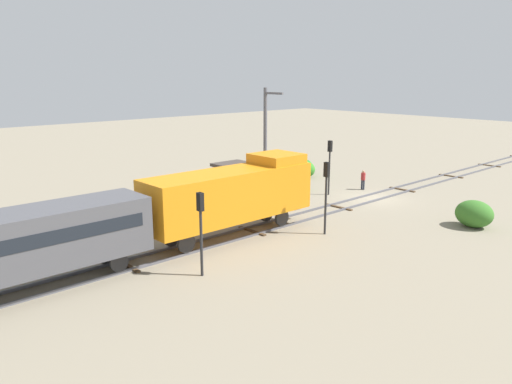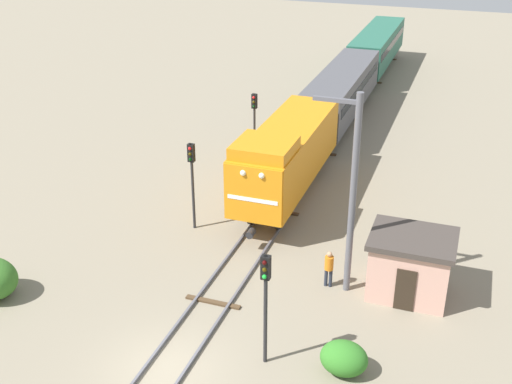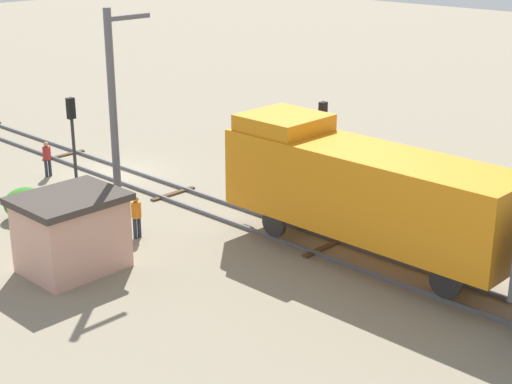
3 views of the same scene
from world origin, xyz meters
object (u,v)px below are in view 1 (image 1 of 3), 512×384
object	(u,v)px
traffic_signal_far	(201,219)
worker_by_signal	(272,191)
relay_hut	(238,181)
locomotive	(233,193)
traffic_signal_near	(330,158)
catenary_mast	(266,143)
worker_near_track	(363,178)
traffic_signal_mid	(326,185)

from	to	relation	value
traffic_signal_far	worker_by_signal	size ratio (longest dim) A/B	2.48
relay_hut	locomotive	bearing A→B (deg)	138.06
traffic_signal_near	relay_hut	world-z (taller)	traffic_signal_near
catenary_mast	relay_hut	bearing A→B (deg)	13.96
traffic_signal_far	worker_by_signal	world-z (taller)	traffic_signal_far
traffic_signal_far	worker_near_track	bearing A→B (deg)	-74.41
worker_near_track	worker_by_signal	size ratio (longest dim) A/B	1.00
locomotive	relay_hut	size ratio (longest dim) A/B	3.31
traffic_signal_mid	catenary_mast	world-z (taller)	catenary_mast
catenary_mast	traffic_signal_mid	bearing A→B (deg)	161.47
traffic_signal_mid	traffic_signal_far	world-z (taller)	traffic_signal_mid
traffic_signal_mid	catenary_mast	bearing A→B (deg)	-18.53
worker_by_signal	locomotive	bearing A→B (deg)	146.26
traffic_signal_mid	worker_near_track	world-z (taller)	traffic_signal_mid
traffic_signal_near	worker_near_track	bearing A→B (deg)	-102.52
locomotive	traffic_signal_far	distance (m)	6.15
traffic_signal_near	traffic_signal_far	size ratio (longest dim) A/B	1.06
traffic_signal_mid	relay_hut	size ratio (longest dim) A/B	1.30
traffic_signal_far	catenary_mast	world-z (taller)	catenary_mast
relay_hut	worker_near_track	bearing A→B (deg)	-117.55
worker_near_track	traffic_signal_mid	bearing A→B (deg)	102.14
relay_hut	traffic_signal_mid	bearing A→B (deg)	168.78
locomotive	worker_by_signal	distance (m)	8.69
worker_by_signal	relay_hut	world-z (taller)	relay_hut
traffic_signal_near	traffic_signal_far	bearing A→B (deg)	110.80
worker_near_track	catenary_mast	world-z (taller)	catenary_mast
traffic_signal_near	worker_near_track	distance (m)	4.25
traffic_signal_near	relay_hut	bearing A→B (deg)	55.14
worker_near_track	relay_hut	bearing A→B (deg)	48.67
locomotive	worker_near_track	distance (m)	16.78
locomotive	traffic_signal_near	size ratio (longest dim) A/B	2.59
traffic_signal_near	catenary_mast	xyz separation A→B (m)	(1.74, 5.54, 1.52)
traffic_signal_near	worker_near_track	xyz separation A→B (m)	(-0.80, -3.60, -2.11)
traffic_signal_near	traffic_signal_mid	world-z (taller)	traffic_signal_mid
locomotive	relay_hut	bearing A→B (deg)	-41.94
locomotive	traffic_signal_near	world-z (taller)	locomotive
traffic_signal_near	traffic_signal_far	distance (m)	19.15
worker_near_track	catenary_mast	bearing A→B (deg)	60.67
worker_near_track	relay_hut	distance (m)	11.03
worker_by_signal	worker_near_track	bearing A→B (deg)	-74.50
traffic_signal_far	traffic_signal_near	bearing A→B (deg)	-69.20
relay_hut	traffic_signal_far	bearing A→B (deg)	133.43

